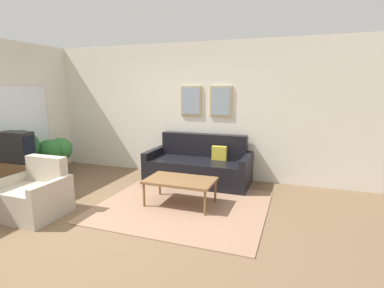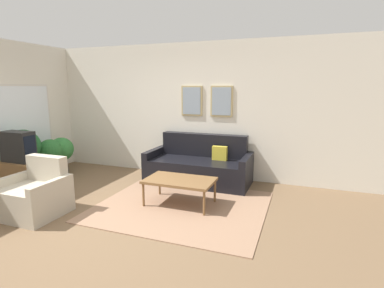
# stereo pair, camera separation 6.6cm
# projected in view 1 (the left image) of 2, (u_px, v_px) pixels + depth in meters

# --- Properties ---
(ground_plane) EXTENTS (16.00, 16.00, 0.00)m
(ground_plane) POSITION_uv_depth(u_px,v_px,m) (99.00, 220.00, 4.16)
(ground_plane) COLOR brown
(area_rug) EXTENTS (2.54, 2.19, 0.01)m
(area_rug) POSITION_uv_depth(u_px,v_px,m) (182.00, 206.00, 4.65)
(area_rug) COLOR #937056
(area_rug) RESTS_ON ground_plane
(wall_back) EXTENTS (8.00, 0.09, 2.70)m
(wall_back) POSITION_uv_depth(u_px,v_px,m) (172.00, 110.00, 6.28)
(wall_back) COLOR silver
(wall_back) RESTS_ON ground_plane
(couch) EXTENTS (1.97, 0.90, 0.91)m
(couch) POSITION_uv_depth(u_px,v_px,m) (199.00, 166.00, 5.79)
(couch) COLOR black
(couch) RESTS_ON ground_plane
(coffee_table) EXTENTS (1.06, 0.63, 0.41)m
(coffee_table) POSITION_uv_depth(u_px,v_px,m) (180.00, 181.00, 4.65)
(coffee_table) COLOR brown
(coffee_table) RESTS_ON ground_plane
(tv_stand) EXTENTS (0.77, 0.42, 0.53)m
(tv_stand) POSITION_uv_depth(u_px,v_px,m) (20.00, 177.00, 5.29)
(tv_stand) COLOR brown
(tv_stand) RESTS_ON ground_plane
(tv) EXTENTS (0.57, 0.28, 0.54)m
(tv) POSITION_uv_depth(u_px,v_px,m) (17.00, 147.00, 5.19)
(tv) COLOR black
(tv) RESTS_ON tv_stand
(armchair) EXTENTS (0.83, 0.76, 0.81)m
(armchair) POSITION_uv_depth(u_px,v_px,m) (34.00, 196.00, 4.29)
(armchair) COLOR #B2A893
(armchair) RESTS_ON ground_plane
(potted_plant_tall) EXTENTS (0.63, 0.63, 1.04)m
(potted_plant_tall) POSITION_uv_depth(u_px,v_px,m) (22.00, 149.00, 5.64)
(potted_plant_tall) COLOR #935638
(potted_plant_tall) RESTS_ON ground_plane
(potted_plant_by_window) EXTENTS (0.50, 0.50, 0.76)m
(potted_plant_by_window) POSITION_uv_depth(u_px,v_px,m) (60.00, 150.00, 6.42)
(potted_plant_by_window) COLOR #383D42
(potted_plant_by_window) RESTS_ON ground_plane
(potted_plant_small) EXTENTS (0.47, 0.47, 0.79)m
(potted_plant_small) POSITION_uv_depth(u_px,v_px,m) (49.00, 153.00, 6.02)
(potted_plant_small) COLOR slate
(potted_plant_small) RESTS_ON ground_plane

